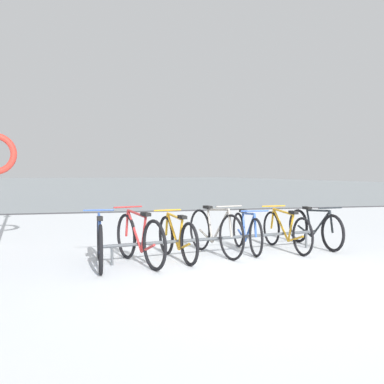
{
  "coord_description": "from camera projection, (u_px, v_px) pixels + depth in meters",
  "views": [
    {
      "loc": [
        -2.32,
        -5.08,
        1.33
      ],
      "look_at": [
        0.14,
        4.7,
        0.89
      ],
      "focal_mm": 41.26,
      "sensor_mm": 36.0,
      "label": 1
    }
  ],
  "objects": [
    {
      "name": "bicycle_6",
      "position": [
        314.0,
        228.0,
        7.94
      ],
      "size": [
        0.46,
        1.72,
        0.75
      ],
      "color": "black",
      "rests_on": "ground"
    },
    {
      "name": "bicycle_1",
      "position": [
        139.0,
        239.0,
        6.42
      ],
      "size": [
        0.61,
        1.63,
        0.82
      ],
      "color": "black",
      "rests_on": "ground"
    },
    {
      "name": "bike_rack",
      "position": [
        219.0,
        239.0,
        7.09
      ],
      "size": [
        3.85,
        0.81,
        0.31
      ],
      "color": "#4C5156",
      "rests_on": "ground"
    },
    {
      "name": "bicycle_0",
      "position": [
        100.0,
        242.0,
        6.28
      ],
      "size": [
        0.46,
        1.73,
        0.78
      ],
      "color": "black",
      "rests_on": "ground"
    },
    {
      "name": "ground",
      "position": [
        99.0,
        183.0,
        57.76
      ],
      "size": [
        80.0,
        132.0,
        0.08
      ],
      "color": "silver"
    },
    {
      "name": "bicycle_4",
      "position": [
        247.0,
        232.0,
        7.44
      ],
      "size": [
        0.46,
        1.58,
        0.74
      ],
      "color": "black",
      "rests_on": "ground"
    },
    {
      "name": "bicycle_2",
      "position": [
        177.0,
        238.0,
        6.75
      ],
      "size": [
        0.46,
        1.59,
        0.74
      ],
      "color": "black",
      "rests_on": "ground"
    },
    {
      "name": "bicycle_5",
      "position": [
        286.0,
        231.0,
        7.58
      ],
      "size": [
        0.46,
        1.73,
        0.74
      ],
      "color": "black",
      "rests_on": "ground"
    },
    {
      "name": "bicycle_3",
      "position": [
        215.0,
        232.0,
        7.15
      ],
      "size": [
        0.54,
        1.68,
        0.83
      ],
      "color": "black",
      "rests_on": "ground"
    }
  ]
}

